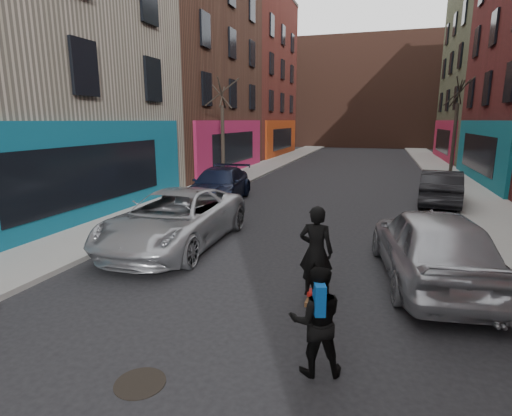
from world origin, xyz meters
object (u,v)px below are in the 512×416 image
Objects in this scene: skateboard at (314,297)px; skateboarder at (316,251)px; tree_right_far at (456,120)px; tree_left_far at (222,123)px; manhole at (140,383)px; parked_right_far at (431,245)px; parked_left_end at (219,185)px; parked_left_far at (175,219)px; parked_right_end at (441,188)px; pedestrian at (316,320)px.

skateboard is 0.44× the size of skateboarder.
skateboarder is (-5.26, -19.07, -2.52)m from tree_right_far.
tree_left_far is 9.29× the size of manhole.
parked_right_far is at bearing -99.72° from tree_right_far.
tree_left_far is at bearing 103.32° from parked_left_end.
parked_right_far is 7.17× the size of manhole.
parked_left_far is (2.78, -10.68, -2.59)m from tree_left_far.
parked_right_far is 6.27× the size of skateboard.
parked_right_end reaches higher than manhole.
skateboarder reaches higher than parked_right_end.
tree_left_far is at bearing 107.85° from manhole.
parked_left_end is 10.20m from skateboard.
pedestrian is (-4.89, -21.40, -2.73)m from tree_right_far.
parked_right_end is at bearing -12.11° from tree_left_far.
parked_left_far reaches higher than skateboard.
skateboarder is 1.15× the size of pedestrian.
parked_left_far reaches higher than manhole.
tree_right_far is 19.94m from skateboarder.
manhole is at bearing 6.18° from pedestrian.
skateboarder reaches higher than manhole.
parked_left_far is at bearing -62.32° from pedestrian.
skateboard is (-2.28, -1.68, -0.80)m from parked_right_far.
parked_right_far is 3.16× the size of pedestrian.
parked_right_end is (8.00, 8.37, -0.05)m from parked_left_far.
tree_left_far reaches higher than parked_left_end.
parked_left_far is at bearing 53.66° from parked_right_end.
tree_left_far is 11.34m from parked_left_far.
parked_left_end is 1.14× the size of parked_right_end.
parked_left_end is (-1.18, 6.15, -0.05)m from parked_left_far.
manhole is at bearing -67.31° from parked_left_far.
pedestrian reaches higher than parked_left_end.
skateboard is at bearing -105.42° from tree_right_far.
skateboarder is at bearing -98.39° from pedestrian.
parked_right_far is at bearing -7.00° from parked_left_far.
manhole is (2.49, -5.69, -0.78)m from parked_left_far.
tree_right_far reaches higher than parked_right_end.
skateboarder is 2.37m from pedestrian.
skateboarder is at bearing -29.67° from parked_left_far.
manhole is at bearing 75.97° from parked_right_end.
parked_right_end is (10.78, -2.31, -2.64)m from tree_left_far.
parked_right_end is 11.36m from skateboarder.
parked_right_far is 1.12× the size of parked_right_end.
tree_left_far reaches higher than pedestrian.
skateboarder reaches higher than parked_left_far.
skateboard is (4.36, -2.39, -0.74)m from parked_left_far.
skateboard is (-3.64, -10.76, -0.69)m from parked_right_end.
pedestrian is (0.37, -2.33, -0.21)m from skateboarder.
parked_left_far is at bearing 113.62° from manhole.
parked_left_end and parked_right_end have the same top height.
tree_left_far reaches higher than parked_right_far.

